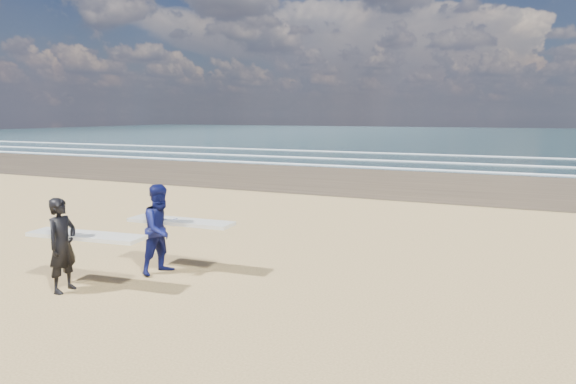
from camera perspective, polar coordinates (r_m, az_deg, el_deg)
The scene contains 2 objects.
surfer_near at distance 9.80m, azimuth -23.41°, elevation -5.27°, with size 2.24×1.05×1.66m.
surfer_far at distance 10.29m, azimuth -13.72°, elevation -3.96°, with size 2.22×1.17×1.75m.
Camera 1 is at (7.28, -6.15, 3.08)m, focal length 32.00 mm.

